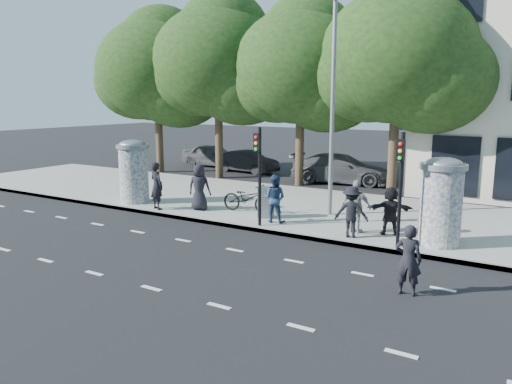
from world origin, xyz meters
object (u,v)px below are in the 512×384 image
Objects in this scene: traffic_pole_near at (259,166)px; ped_e at (356,206)px; traffic_pole_far at (400,178)px; ped_c at (274,198)px; ad_column_right at (441,200)px; ad_column_left at (134,170)px; ped_b at (157,186)px; car_right at (341,169)px; bicycle at (247,198)px; street_lamp at (332,90)px; man_road at (408,260)px; ped_d at (351,212)px; cabinet_left at (266,202)px; car_left at (213,155)px; car_mid at (247,162)px; ped_f at (390,211)px; ped_a at (199,187)px; cabinet_right at (429,225)px.

ped_e is (3.17, 0.92, -1.20)m from traffic_pole_near.
traffic_pole_near is 1.00× the size of traffic_pole_far.
traffic_pole_far is 1.98× the size of ped_c.
ad_column_left is at bearing -179.08° from ad_column_right.
ped_c is (5.02, 0.60, -0.09)m from ped_b.
car_right is at bearing 96.75° from traffic_pole_near.
ped_e is 0.85× the size of bicycle.
man_road is at bearing -52.95° from street_lamp.
ped_c is at bearing -22.27° from ped_d.
traffic_pole_far is 1.94× the size of ped_e.
cabinet_left is (-5.21, 1.18, -1.50)m from traffic_pole_far.
ped_c reaches higher than car_left.
bicycle is (-7.43, 4.77, -0.15)m from man_road.
traffic_pole_near is 0.84× the size of car_mid.
cabinet_left is at bearing -21.26° from ped_f.
ad_column_left is at bearing 165.28° from cabinet_left.
ped_d is 1.42× the size of cabinet_left.
cabinet_left is at bearing 4.40° from ad_column_left.
cabinet_left is at bearing -41.98° from man_road.
cabinet_right is (8.80, -0.05, -0.34)m from ped_a.
street_lamp is at bearing -71.73° from bicycle.
cabinet_left is at bearing -138.11° from car_left.
ad_column_right is 5.91m from traffic_pole_near.
ad_column_left is at bearing -160.47° from car_left.
ad_column_left is 1.58× the size of man_road.
ped_c reaches higher than cabinet_right.
ped_e reaches higher than man_road.
ped_c is (3.50, -0.19, -0.06)m from ped_a.
ad_column_left is 0.78× the size of traffic_pole_far.
ad_column_right is at bearing -23.73° from street_lamp.
car_right is at bearing -59.01° from ped_e.
ped_d is at bearing -2.34° from ad_column_left.
car_right is (5.33, 9.98, -0.76)m from ad_column_left.
ad_column_left is 10.77m from car_mid.
ad_column_left reaches higher than ped_f.
man_road is 8.83m from bicycle.
cabinet_left is 12.54m from car_mid.
traffic_pole_far is 9.70m from ped_b.
car_mid is at bearing -37.29° from ped_e.
cabinet_right is 0.28× the size of car_mid.
ped_f is at bearing -18.10° from cabinet_left.
ped_e is at bearing -23.28° from cabinet_left.
car_mid is at bearing -62.64° from ped_f.
cabinet_left is at bearing -137.51° from street_lamp.
car_mid is at bearing 117.93° from cabinet_right.
ped_a is at bearing -150.68° from car_mid.
ad_column_left is at bearing 0.36° from ped_b.
ped_a is 1.71m from ped_b.
ped_a is 1.16× the size of ped_f.
traffic_pole_near is at bearing 69.25° from ped_c.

